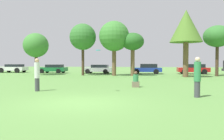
# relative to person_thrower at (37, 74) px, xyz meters

# --- Properties ---
(ground_plane) EXTENTS (120.00, 120.00, 0.00)m
(ground_plane) POSITION_rel_person_thrower_xyz_m (3.29, -2.93, -0.92)
(ground_plane) COLOR #5B8E42
(person_thrower) EXTENTS (0.28, 0.28, 1.77)m
(person_thrower) POSITION_rel_person_thrower_xyz_m (0.00, 0.00, 0.00)
(person_thrower) COLOR #3F3F47
(person_thrower) RESTS_ON ground
(person_catcher) EXTENTS (0.30, 0.30, 1.80)m
(person_catcher) POSITION_rel_person_thrower_xyz_m (8.07, -0.83, 0.01)
(person_catcher) COLOR #3F3F47
(person_catcher) RESTS_ON ground
(frisbee) EXTENTS (0.24, 0.24, 0.03)m
(frisbee) POSITION_rel_person_thrower_xyz_m (3.38, -0.05, 1.26)
(frisbee) COLOR #19B2D8
(bystander_sitting) EXTENTS (0.44, 0.37, 0.99)m
(bystander_sitting) POSITION_rel_person_thrower_xyz_m (5.12, 2.79, -0.52)
(bystander_sitting) COLOR #726651
(bystander_sitting) RESTS_ON ground
(tree_0) EXTENTS (2.92, 2.92, 4.94)m
(tree_0) POSITION_rel_person_thrower_xyz_m (-7.27, 13.66, 2.57)
(tree_0) COLOR #473323
(tree_0) RESTS_ON ground
(tree_1) EXTENTS (3.05, 3.05, 5.98)m
(tree_1) POSITION_rel_person_thrower_xyz_m (-1.69, 14.13, 3.50)
(tree_1) COLOR #473323
(tree_1) RESTS_ON ground
(tree_2) EXTENTS (3.41, 3.41, 6.18)m
(tree_2) POSITION_rel_person_thrower_xyz_m (1.97, 14.16, 3.50)
(tree_2) COLOR brown
(tree_2) RESTS_ON ground
(tree_3) EXTENTS (2.53, 2.53, 4.82)m
(tree_3) POSITION_rel_person_thrower_xyz_m (4.07, 14.26, 2.82)
(tree_3) COLOR brown
(tree_3) RESTS_ON ground
(tree_4) EXTENTS (3.30, 3.30, 6.88)m
(tree_4) POSITION_rel_person_thrower_xyz_m (9.61, 12.97, 4.22)
(tree_4) COLOR brown
(tree_4) RESTS_ON ground
(tree_5) EXTENTS (2.97, 2.97, 5.50)m
(tree_5) POSITION_rel_person_thrower_xyz_m (13.17, 14.88, 3.37)
(tree_5) COLOR #473323
(tree_5) RESTS_ON ground
(parked_car_white) EXTENTS (3.95, 2.19, 1.21)m
(parked_car_white) POSITION_rel_person_thrower_xyz_m (-13.73, 19.08, -0.26)
(parked_car_white) COLOR silver
(parked_car_white) RESTS_ON ground
(parked_car_green) EXTENTS (3.88, 2.12, 1.19)m
(parked_car_green) POSITION_rel_person_thrower_xyz_m (-7.30, 18.53, -0.28)
(parked_car_green) COLOR #196633
(parked_car_green) RESTS_ON ground
(parked_car_silver) EXTENTS (3.92, 2.13, 1.18)m
(parked_car_silver) POSITION_rel_person_thrower_xyz_m (-0.87, 18.54, -0.29)
(parked_car_silver) COLOR #B2B2B7
(parked_car_silver) RESTS_ON ground
(parked_car_blue) EXTENTS (3.95, 2.11, 1.30)m
(parked_car_blue) POSITION_rel_person_thrower_xyz_m (5.62, 18.59, -0.24)
(parked_car_blue) COLOR #1E389E
(parked_car_blue) RESTS_ON ground
(parked_car_red) EXTENTS (3.93, 1.99, 1.28)m
(parked_car_red) POSITION_rel_person_thrower_xyz_m (11.53, 19.22, -0.24)
(parked_car_red) COLOR red
(parked_car_red) RESTS_ON ground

